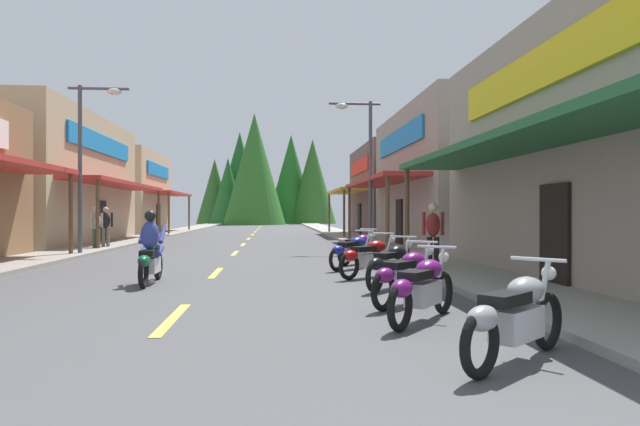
{
  "coord_description": "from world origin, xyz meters",
  "views": [
    {
      "loc": [
        1.44,
        0.22,
        1.53
      ],
      "look_at": [
        4.19,
        32.86,
        1.48
      ],
      "focal_mm": 30.87,
      "sensor_mm": 36.0,
      "label": 1
    }
  ],
  "objects": [
    {
      "name": "pedestrian_browsing",
      "position": [
        5.56,
        14.15,
        1.03
      ],
      "size": [
        0.56,
        0.31,
        1.77
      ],
      "rotation": [
        0.0,
        0.0,
        1.42
      ],
      "color": "black",
      "rests_on": "ground"
    },
    {
      "name": "storefront_right_far",
      "position": [
        10.8,
        35.73,
        2.9
      ],
      "size": [
        9.36,
        9.87,
        5.79
      ],
      "color": "brown",
      "rests_on": "ground"
    },
    {
      "name": "rider_cruising_lead",
      "position": [
        -1.16,
        12.13,
        0.66
      ],
      "size": [
        0.6,
        2.14,
        1.57
      ],
      "rotation": [
        0.0,
        0.0,
        1.58
      ],
      "color": "black",
      "rests_on": "ground"
    },
    {
      "name": "ground",
      "position": [
        0.0,
        28.41,
        -0.05
      ],
      "size": [
        9.77,
        86.82,
        0.1
      ],
      "primitive_type": "cube",
      "color": "#4C4C4F"
    },
    {
      "name": "motorcycle_parked_right_1",
      "position": [
        3.49,
        7.67,
        0.49
      ],
      "size": [
        1.41,
        1.74,
        1.04
      ],
      "rotation": [
        0.0,
        0.0,
        0.9
      ],
      "color": "black",
      "rests_on": "ground"
    },
    {
      "name": "storefront_left_middle",
      "position": [
        -10.2,
        28.14,
        3.14
      ],
      "size": [
        8.15,
        13.17,
        6.27
      ],
      "color": "tan",
      "rests_on": "ground"
    },
    {
      "name": "motorcycle_parked_right_3",
      "position": [
        3.79,
        11.0,
        0.49
      ],
      "size": [
        1.41,
        1.74,
        1.04
      ],
      "rotation": [
        0.0,
        0.0,
        0.9
      ],
      "color": "black",
      "rests_on": "ground"
    },
    {
      "name": "centerline_dashes",
      "position": [
        0.0,
        31.63,
        0.01
      ],
      "size": [
        0.16,
        60.4,
        0.01
      ],
      "color": "#E0C64C",
      "rests_on": "ground"
    },
    {
      "name": "sidewalk_left",
      "position": [
        -5.97,
        28.41,
        0.06
      ],
      "size": [
        2.17,
        86.82,
        0.12
      ],
      "primitive_type": "cube",
      "color": "gray",
      "rests_on": "ground"
    },
    {
      "name": "sidewalk_right",
      "position": [
        5.97,
        28.41,
        0.06
      ],
      "size": [
        2.17,
        86.82,
        0.12
      ],
      "primitive_type": "cube",
      "color": "#9E9991",
      "rests_on": "ground"
    },
    {
      "name": "motorcycle_parked_right_4",
      "position": [
        3.69,
        12.91,
        0.49
      ],
      "size": [
        1.72,
        1.43,
        1.04
      ],
      "rotation": [
        0.0,
        0.0,
        0.68
      ],
      "color": "black",
      "rests_on": "ground"
    },
    {
      "name": "pedestrian_by_shop",
      "position": [
        -5.44,
        23.42,
        1.02
      ],
      "size": [
        0.56,
        0.33,
        1.75
      ],
      "rotation": [
        0.0,
        0.0,
        1.8
      ],
      "color": "#726659",
      "rests_on": "ground"
    },
    {
      "name": "motorcycle_parked_right_6",
      "position": [
        3.93,
        16.22,
        0.49
      ],
      "size": [
        1.52,
        1.65,
        1.04
      ],
      "rotation": [
        0.0,
        0.0,
        0.83
      ],
      "color": "black",
      "rests_on": "ground"
    },
    {
      "name": "treeline_backdrop",
      "position": [
        0.51,
        72.71,
        5.92
      ],
      "size": [
        18.57,
        13.68,
        13.9
      ],
      "color": "#1F6923",
      "rests_on": "ground"
    },
    {
      "name": "motorcycle_parked_right_0",
      "position": [
        3.87,
        5.56,
        0.49
      ],
      "size": [
        1.7,
        1.46,
        1.04
      ],
      "rotation": [
        0.0,
        0.0,
        0.7
      ],
      "color": "black",
      "rests_on": "ground"
    },
    {
      "name": "storefront_left_far",
      "position": [
        -11.42,
        41.4,
        2.94
      ],
      "size": [
        10.6,
        10.06,
        5.87
      ],
      "color": "tan",
      "rests_on": "ground"
    },
    {
      "name": "streetlamp_right",
      "position": [
        4.97,
        21.9,
        3.89
      ],
      "size": [
        2.07,
        0.3,
        5.95
      ],
      "color": "#474C51",
      "rests_on": "ground"
    },
    {
      "name": "pedestrian_waiting",
      "position": [
        -5.54,
        22.56,
        1.01
      ],
      "size": [
        0.43,
        0.47,
        1.73
      ],
      "rotation": [
        0.0,
        0.0,
        2.48
      ],
      "color": "#3F593F",
      "rests_on": "ground"
    },
    {
      "name": "storefront_right_middle",
      "position": [
        10.18,
        24.34,
        3.05
      ],
      "size": [
        8.12,
        11.44,
        6.11
      ],
      "color": "gray",
      "rests_on": "ground"
    },
    {
      "name": "streetlamp_left",
      "position": [
        -4.97,
        19.96,
        3.89
      ],
      "size": [
        2.07,
        0.3,
        5.95
      ],
      "color": "#474C51",
      "rests_on": "ground"
    },
    {
      "name": "motorcycle_parked_right_2",
      "position": [
        3.62,
        9.08,
        0.49
      ],
      "size": [
        1.54,
        1.63,
        1.04
      ],
      "rotation": [
        0.0,
        0.0,
        0.82
      ],
      "color": "black",
      "rests_on": "ground"
    },
    {
      "name": "motorcycle_parked_right_5",
      "position": [
        3.56,
        14.78,
        0.49
      ],
      "size": [
        1.54,
        1.62,
        1.04
      ],
      "rotation": [
        0.0,
        0.0,
        0.81
      ],
      "color": "black",
      "rests_on": "ground"
    }
  ]
}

